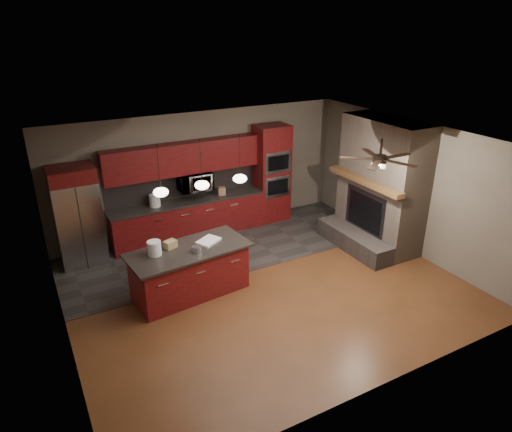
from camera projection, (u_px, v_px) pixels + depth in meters
ground at (265, 286)px, 8.67m from camera, size 7.00×7.00×0.00m
ceiling at (266, 141)px, 7.55m from camera, size 7.00×6.00×0.02m
back_wall at (202, 172)px, 10.53m from camera, size 7.00×0.02×2.80m
right_wall at (409, 187)px, 9.64m from camera, size 0.02×6.00×2.80m
left_wall at (55, 265)px, 6.58m from camera, size 0.02×6.00×2.80m
slate_tile_patch at (225, 247)px, 10.12m from camera, size 7.00×2.40×0.01m
fireplace_column at (379, 189)px, 9.80m from camera, size 1.30×2.10×2.80m
back_cabinetry at (187, 200)px, 10.32m from camera, size 3.59×0.64×2.20m
oven_tower at (272, 174)px, 11.11m from camera, size 0.80×0.63×2.38m
microwave at (195, 181)px, 10.25m from camera, size 0.73×0.41×0.50m
refrigerator at (78, 216)px, 9.13m from camera, size 0.88×0.75×2.06m
kitchen_island at (190, 271)px, 8.25m from camera, size 2.26×1.21×0.92m
white_bucket at (154, 248)px, 7.82m from camera, size 0.26×0.26×0.26m
paint_can at (197, 249)px, 7.94m from camera, size 0.21×0.21×0.11m
paint_tray at (208, 241)px, 8.31m from camera, size 0.51×0.46×0.04m
cardboard_box at (170, 244)px, 8.09m from camera, size 0.25×0.22×0.14m
counter_bucket at (155, 201)px, 9.90m from camera, size 0.31×0.31×0.27m
counter_box at (222, 191)px, 10.56m from camera, size 0.19×0.16×0.19m
pendant_left at (161, 192)px, 7.73m from camera, size 0.26×0.26×0.92m
pendant_center at (202, 185)px, 8.06m from camera, size 0.26×0.26×0.92m
pendant_right at (240, 178)px, 8.39m from camera, size 0.26×0.26×0.92m
ceiling_fan at (380, 158)px, 7.83m from camera, size 1.27×1.33×0.41m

